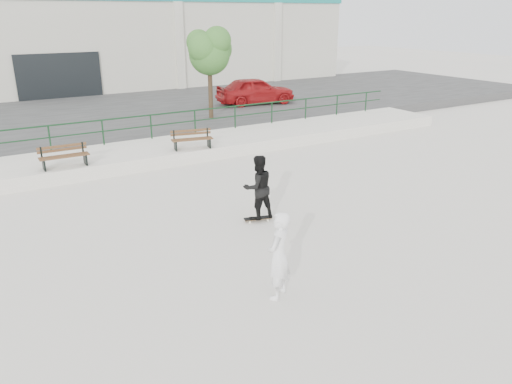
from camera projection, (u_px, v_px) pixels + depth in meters
ground at (272, 256)px, 11.92m from camera, size 120.00×120.00×0.00m
ledge at (140, 155)px, 19.48m from camera, size 30.00×3.00×0.50m
parking_strip at (86, 118)px, 26.31m from camera, size 60.00×14.00×0.50m
railing at (127, 124)px, 20.18m from camera, size 28.00×0.06×1.03m
commercial_building at (32, 26)px, 36.10m from camera, size 44.20×16.33×8.00m
bench_left at (64, 156)px, 16.97m from camera, size 1.63×0.50×0.75m
bench_right at (192, 139)px, 19.30m from camera, size 1.65×0.78×0.73m
tree at (210, 50)px, 24.04m from camera, size 2.48×2.21×4.41m
red_car at (255, 91)px, 28.71m from camera, size 4.71×2.46×1.53m
skateboard at (258, 218)px, 13.90m from camera, size 0.81×0.40×0.09m
standing_skater at (258, 187)px, 13.58m from camera, size 0.91×0.72×1.80m
seated_skater at (279, 256)px, 9.90m from camera, size 0.81×0.75×1.85m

